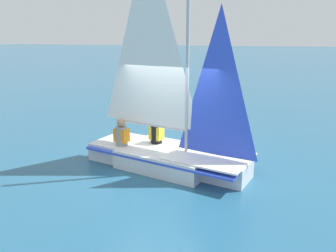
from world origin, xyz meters
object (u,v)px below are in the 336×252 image
sailboat_main (167,138)px  sailor_crew (122,139)px  sailor_helm (156,137)px  buoy_marker (203,93)px

sailboat_main → sailor_crew: (0.12, -1.19, -0.12)m
sailboat_main → sailor_helm: 0.58m
sailor_helm → sailboat_main: bearing=-30.3°
sailor_crew → buoy_marker: 10.31m
buoy_marker → sailor_crew: bearing=1.9°
sailboat_main → buoy_marker: 10.30m
sailor_helm → sailor_crew: bearing=-136.4°
sailor_helm → buoy_marker: (-9.80, -1.10, -0.40)m
sailor_crew → sailor_helm: bearing=43.6°
sailor_helm → sailor_crew: (0.49, -0.77, 0.00)m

